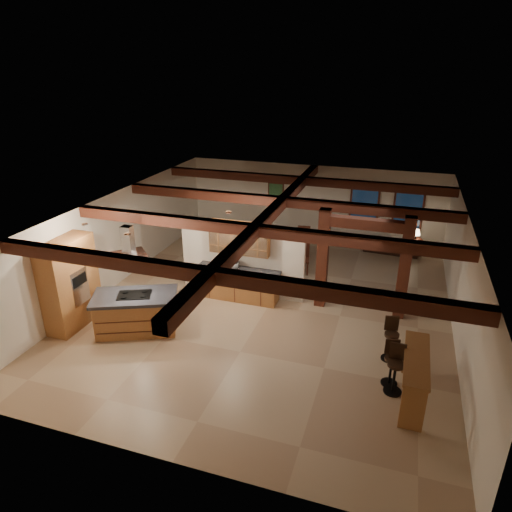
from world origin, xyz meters
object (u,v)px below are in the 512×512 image
(dining_table, at_px, (282,255))
(sofa, at_px, (392,245))
(kitchen_island, at_px, (136,312))
(bar_counter, at_px, (415,371))

(dining_table, xyz_separation_m, sofa, (3.60, 2.27, -0.01))
(kitchen_island, bearing_deg, sofa, 51.62)
(bar_counter, bearing_deg, kitchen_island, 175.21)
(kitchen_island, xyz_separation_m, sofa, (6.08, 7.67, -0.24))
(sofa, height_order, bar_counter, bar_counter)
(kitchen_island, bearing_deg, bar_counter, -4.79)
(sofa, bearing_deg, kitchen_island, 55.82)
(sofa, bearing_deg, bar_counter, 99.80)
(dining_table, distance_m, bar_counter, 7.44)
(kitchen_island, bearing_deg, dining_table, 65.39)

